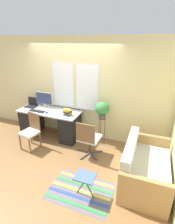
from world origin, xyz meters
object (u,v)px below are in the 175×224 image
mouse (47,112)px  potted_plant (102,109)px  desk_chair_wooden (31,130)px  plant_stand (102,122)px  laptop (32,105)px  keyboard (37,111)px  folding_stool (85,178)px  couch_loveseat (144,169)px  monitor (44,99)px  book_stack (67,112)px  office_chair_swivel (88,138)px

mouse → potted_plant: 1.48m
mouse → potted_plant: bearing=13.0°
desk_chair_wooden → plant_stand: 1.80m
laptop → mouse: size_ratio=4.53×
keyboard → folding_stool: 2.48m
plant_stand → folding_stool: 1.79m
keyboard → laptop: bearing=145.3°
desk_chair_wooden → couch_loveseat: bearing=6.0°
plant_stand → potted_plant: size_ratio=1.75×
monitor → desk_chair_wooden: size_ratio=0.57×
laptop → book_stack: size_ratio=1.57×
couch_loveseat → plant_stand: bearing=48.7°
desk_chair_wooden → folding_stool: desk_chair_wooden is taller
desk_chair_wooden → office_chair_swivel: (1.47, 0.18, -0.01)m
monitor → book_stack: size_ratio=2.48×
desk_chair_wooden → couch_loveseat: (2.76, -0.19, -0.20)m
book_stack → desk_chair_wooden: (-0.73, -0.60, -0.37)m
plant_stand → office_chair_swivel: bearing=-100.5°
mouse → folding_stool: bearing=-40.5°
desk_chair_wooden → couch_loveseat: desk_chair_wooden is taller
couch_loveseat → potted_plant: 1.70m
mouse → book_stack: size_ratio=0.35×
keyboard → folding_stool: bearing=-36.0°
monitor → folding_stool: (1.96, -1.79, -0.63)m
office_chair_swivel → plant_stand: office_chair_swivel is taller
office_chair_swivel → mouse: bearing=-11.6°
monitor → desk_chair_wooden: bearing=-81.7°
keyboard → mouse: 0.31m
potted_plant → monitor: bearing=179.1°
desk_chair_wooden → potted_plant: (1.59, 0.83, 0.50)m
couch_loveseat → potted_plant: (-1.17, 1.03, 0.69)m
laptop → desk_chair_wooden: size_ratio=0.36×
monitor → folding_stool: size_ratio=1.15×
monitor → plant_stand: bearing=-0.9°
desk_chair_wooden → office_chair_swivel: 1.48m
book_stack → folding_stool: 1.94m
laptop → office_chair_swivel: bearing=-16.5°
book_stack → couch_loveseat: bearing=-21.4°
folding_stool → office_chair_swivel: bearing=108.2°
desk_chair_wooden → mouse: bearing=82.2°
desk_chair_wooden → couch_loveseat: 2.77m
laptop → folding_stool: laptop is taller
office_chair_swivel → potted_plant: potted_plant is taller
mouse → desk_chair_wooden: size_ratio=0.08×
book_stack → couch_loveseat: book_stack is taller
laptop → couch_loveseat: bearing=-16.4°
couch_loveseat → desk_chair_wooden: bearing=86.0°
plant_stand → laptop: bearing=-178.5°
mouse → monitor: bearing=128.9°
office_chair_swivel → laptop: bearing=-14.4°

